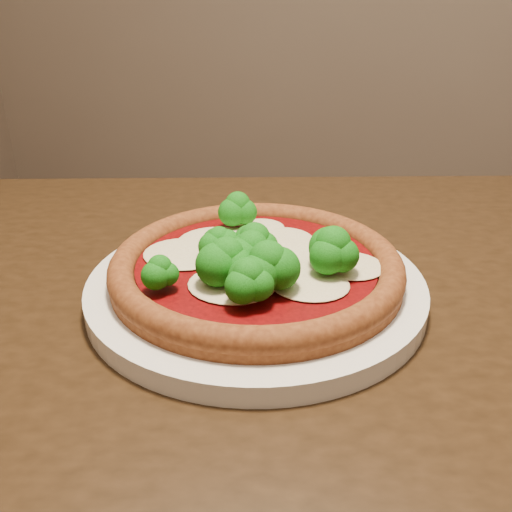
# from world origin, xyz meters

# --- Properties ---
(dining_table) EXTENTS (1.28, 0.98, 0.75)m
(dining_table) POSITION_xyz_m (-0.17, -0.09, 0.64)
(dining_table) COLOR black
(dining_table) RESTS_ON floor
(plate) EXTENTS (0.30, 0.30, 0.02)m
(plate) POSITION_xyz_m (-0.20, -0.07, 0.76)
(plate) COLOR silver
(plate) RESTS_ON dining_table
(pizza) EXTENTS (0.26, 0.26, 0.06)m
(pizza) POSITION_xyz_m (-0.20, -0.07, 0.79)
(pizza) COLOR brown
(pizza) RESTS_ON plate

